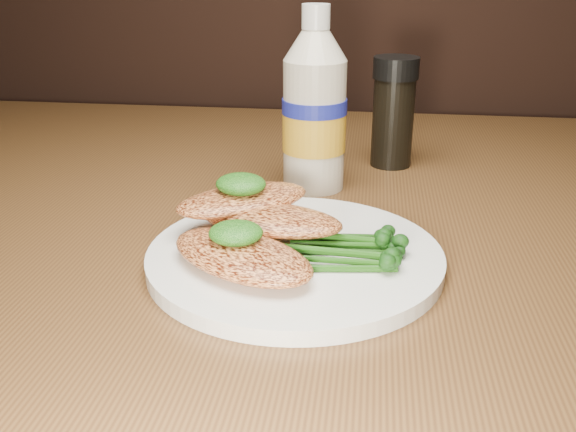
# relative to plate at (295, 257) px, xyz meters

# --- Properties ---
(plate) EXTENTS (0.25, 0.25, 0.01)m
(plate) POSITION_rel_plate_xyz_m (0.00, 0.00, 0.00)
(plate) COLOR white
(plate) RESTS_ON dining_table
(chicken_front) EXTENTS (0.15, 0.13, 0.02)m
(chicken_front) POSITION_rel_plate_xyz_m (-0.04, -0.04, 0.02)
(chicken_front) COLOR #F4904D
(chicken_front) RESTS_ON plate
(chicken_mid) EXTENTS (0.14, 0.09, 0.02)m
(chicken_mid) POSITION_rel_plate_xyz_m (-0.02, 0.02, 0.03)
(chicken_mid) COLOR #F4904D
(chicken_mid) RESTS_ON plate
(chicken_back) EXTENTS (0.14, 0.13, 0.02)m
(chicken_back) POSITION_rel_plate_xyz_m (-0.05, 0.04, 0.03)
(chicken_back) COLOR #F4904D
(chicken_back) RESTS_ON plate
(pesto_front) EXTENTS (0.05, 0.05, 0.02)m
(pesto_front) POSITION_rel_plate_xyz_m (-0.04, -0.03, 0.03)
(pesto_front) COLOR #07350A
(pesto_front) RESTS_ON chicken_front
(pesto_back) EXTENTS (0.05, 0.05, 0.02)m
(pesto_back) POSITION_rel_plate_xyz_m (-0.05, 0.04, 0.05)
(pesto_back) COLOR #07350A
(pesto_back) RESTS_ON chicken_back
(broccolini_bundle) EXTENTS (0.12, 0.10, 0.02)m
(broccolini_bundle) POSITION_rel_plate_xyz_m (0.04, -0.01, 0.02)
(broccolini_bundle) COLOR #1C4D10
(broccolini_bundle) RESTS_ON plate
(mayo_bottle) EXTENTS (0.09, 0.09, 0.20)m
(mayo_bottle) POSITION_rel_plate_xyz_m (-0.00, 0.20, 0.09)
(mayo_bottle) COLOR beige
(mayo_bottle) RESTS_ON dining_table
(pepper_grinder) EXTENTS (0.07, 0.07, 0.13)m
(pepper_grinder) POSITION_rel_plate_xyz_m (0.08, 0.29, 0.06)
(pepper_grinder) COLOR black
(pepper_grinder) RESTS_ON dining_table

